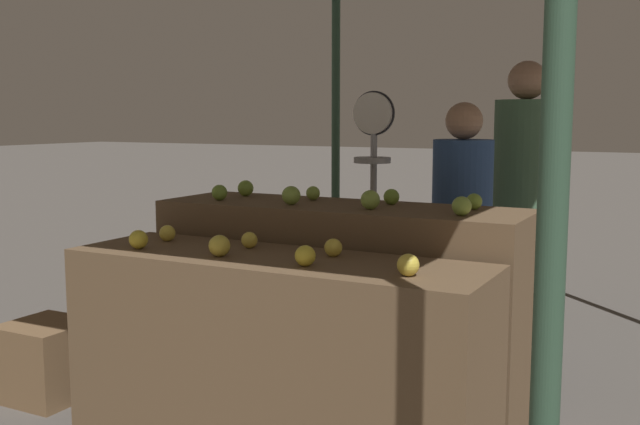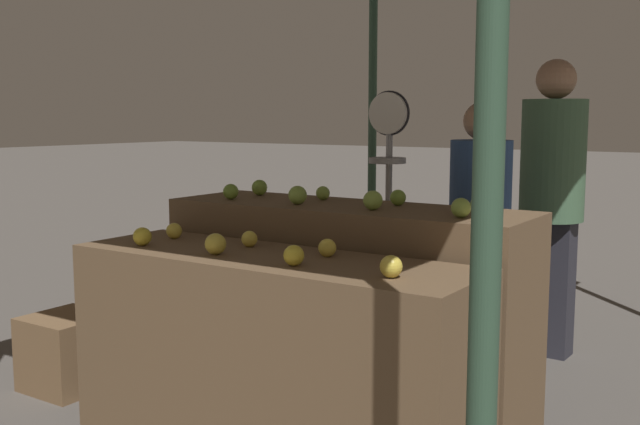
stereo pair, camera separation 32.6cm
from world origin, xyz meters
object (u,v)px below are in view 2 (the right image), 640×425
(produce_scale, at_px, (388,177))
(wooden_crate_side, at_px, (68,352))
(person_customer_left, at_px, (552,187))
(person_vendor_at_scale, at_px, (479,224))

(produce_scale, height_order, wooden_crate_side, produce_scale)
(person_customer_left, bearing_deg, person_vendor_at_scale, 78.27)
(person_customer_left, xyz_separation_m, wooden_crate_side, (-1.97, -2.02, -0.84))
(produce_scale, xyz_separation_m, person_customer_left, (0.59, 0.98, -0.10))
(person_vendor_at_scale, bearing_deg, produce_scale, 23.83)
(produce_scale, xyz_separation_m, wooden_crate_side, (-1.38, -1.04, -0.94))
(produce_scale, relative_size, wooden_crate_side, 3.99)
(wooden_crate_side, bearing_deg, person_vendor_at_scale, 35.84)
(wooden_crate_side, bearing_deg, person_customer_left, 45.68)
(person_vendor_at_scale, bearing_deg, wooden_crate_side, 27.45)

